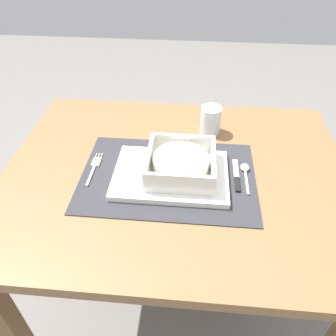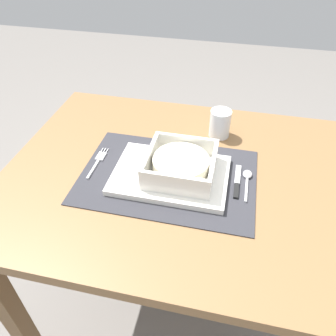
# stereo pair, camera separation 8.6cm
# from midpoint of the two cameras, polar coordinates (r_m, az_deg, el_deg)

# --- Properties ---
(ground_plane) EXTENTS (6.00, 6.00, 0.00)m
(ground_plane) POSITION_cam_midpoint_polar(r_m,az_deg,el_deg) (1.46, -0.94, -22.10)
(ground_plane) COLOR slate
(dining_table) EXTENTS (0.93, 0.73, 0.70)m
(dining_table) POSITION_cam_midpoint_polar(r_m,az_deg,el_deg) (0.96, -1.32, -5.34)
(dining_table) COLOR brown
(dining_table) RESTS_ON ground
(placemat) EXTENTS (0.46, 0.32, 0.00)m
(placemat) POSITION_cam_midpoint_polar(r_m,az_deg,el_deg) (0.88, -2.80, -1.54)
(placemat) COLOR #2D2D33
(placemat) RESTS_ON dining_table
(serving_plate) EXTENTS (0.30, 0.21, 0.02)m
(serving_plate) POSITION_cam_midpoint_polar(r_m,az_deg,el_deg) (0.87, -2.34, -1.28)
(serving_plate) COLOR white
(serving_plate) RESTS_ON placemat
(porridge_bowl) EXTENTS (0.17, 0.17, 0.06)m
(porridge_bowl) POSITION_cam_midpoint_polar(r_m,az_deg,el_deg) (0.85, -0.67, 0.54)
(porridge_bowl) COLOR white
(porridge_bowl) RESTS_ON serving_plate
(fork) EXTENTS (0.02, 0.13, 0.00)m
(fork) POSITION_cam_midpoint_polar(r_m,az_deg,el_deg) (0.93, -15.07, 0.20)
(fork) COLOR silver
(fork) RESTS_ON placemat
(spoon) EXTENTS (0.02, 0.12, 0.01)m
(spoon) POSITION_cam_midpoint_polar(r_m,az_deg,el_deg) (0.90, 10.49, -0.57)
(spoon) COLOR silver
(spoon) RESTS_ON placemat
(butter_knife) EXTENTS (0.01, 0.13, 0.01)m
(butter_knife) POSITION_cam_midpoint_polar(r_m,az_deg,el_deg) (0.88, 8.98, -1.66)
(butter_knife) COLOR black
(butter_knife) RESTS_ON placemat
(drinking_glass) EXTENTS (0.06, 0.06, 0.08)m
(drinking_glass) POSITION_cam_midpoint_polar(r_m,az_deg,el_deg) (1.03, 4.91, 7.89)
(drinking_glass) COLOR white
(drinking_glass) RESTS_ON dining_table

